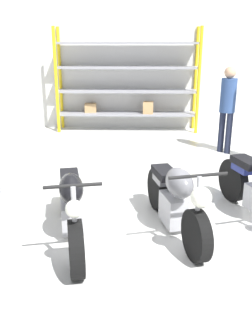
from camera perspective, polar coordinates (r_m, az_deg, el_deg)
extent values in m
plane|color=silver|center=(4.84, -0.12, -9.41)|extent=(30.00, 30.00, 0.00)
cube|color=silver|center=(10.25, 0.84, 16.12)|extent=(30.00, 0.08, 3.60)
cylinder|color=yellow|center=(9.86, -10.59, 12.87)|extent=(0.08, 0.08, 2.63)
cylinder|color=yellow|center=(9.78, 11.02, 12.79)|extent=(0.08, 0.08, 2.63)
cylinder|color=yellow|center=(10.39, -9.97, 13.20)|extent=(0.08, 0.08, 2.63)
cylinder|color=yellow|center=(10.32, 10.54, 13.13)|extent=(0.08, 0.08, 2.63)
cube|color=gray|center=(10.05, 0.21, 8.29)|extent=(3.59, 0.55, 0.05)
cube|color=gray|center=(9.96, 0.21, 11.66)|extent=(3.59, 0.55, 0.05)
cube|color=gray|center=(9.90, 0.21, 15.07)|extent=(3.59, 0.55, 0.05)
cube|color=gray|center=(9.88, 0.22, 18.51)|extent=(3.59, 0.55, 0.05)
cube|color=tan|center=(9.93, 3.40, 9.17)|extent=(0.28, 0.30, 0.30)
cube|color=tan|center=(10.17, -5.41, 9.13)|extent=(0.32, 0.29, 0.23)
cube|color=#A87F51|center=(10.21, -5.67, 9.10)|extent=(0.18, 0.31, 0.21)
cylinder|color=black|center=(3.89, -7.61, -12.13)|extent=(0.27, 0.62, 0.60)
cylinder|color=black|center=(5.26, -8.61, -3.59)|extent=(0.27, 0.62, 0.60)
cube|color=#ADADB2|center=(4.62, -8.20, -7.28)|extent=(0.34, 0.45, 0.33)
ellipsoid|color=black|center=(4.29, -8.36, -3.10)|extent=(0.39, 0.58, 0.33)
cube|color=black|center=(4.79, -8.62, -1.38)|extent=(0.32, 0.49, 0.10)
cube|color=black|center=(4.92, -8.62, -1.94)|extent=(0.26, 0.35, 0.12)
cylinder|color=#ADADB2|center=(3.75, -7.85, -7.60)|extent=(0.06, 0.06, 0.67)
sphere|color=silver|center=(3.63, -7.88, -6.19)|extent=(0.18, 0.18, 0.18)
cylinder|color=black|center=(3.64, -8.11, -2.69)|extent=(0.56, 0.15, 0.04)
cylinder|color=black|center=(4.19, 10.69, -10.07)|extent=(0.27, 0.60, 0.59)
cylinder|color=black|center=(5.34, 4.82, -3.20)|extent=(0.27, 0.60, 0.59)
cube|color=#ADADB2|center=(4.80, 7.16, -6.30)|extent=(0.34, 0.50, 0.38)
ellipsoid|color=slate|center=(4.49, 8.12, -2.25)|extent=(0.42, 0.58, 0.35)
cube|color=black|center=(4.97, 5.94, -0.71)|extent=(0.36, 0.53, 0.10)
cube|color=slate|center=(5.04, 5.74, -1.51)|extent=(0.29, 0.38, 0.12)
cylinder|color=#ADADB2|center=(4.05, 10.86, -5.77)|extent=(0.06, 0.06, 0.67)
sphere|color=silver|center=(3.94, 11.38, -4.44)|extent=(0.22, 0.22, 0.22)
cylinder|color=black|center=(3.95, 10.98, -1.16)|extent=(0.64, 0.20, 0.04)
cylinder|color=black|center=(5.81, 15.97, -1.77)|extent=(0.30, 0.65, 0.64)
cube|color=black|center=(5.45, 17.89, 0.85)|extent=(0.37, 0.54, 0.10)
cube|color=navy|center=(5.52, 17.54, 0.10)|extent=(0.30, 0.39, 0.12)
cylinder|color=#1E2338|center=(8.32, 14.34, 5.38)|extent=(0.13, 0.13, 0.87)
cylinder|color=#1E2338|center=(8.22, 15.37, 5.14)|extent=(0.13, 0.13, 0.87)
cylinder|color=navy|center=(8.13, 15.32, 10.61)|extent=(0.45, 0.45, 0.69)
sphere|color=tan|center=(8.08, 15.61, 13.85)|extent=(0.24, 0.24, 0.24)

